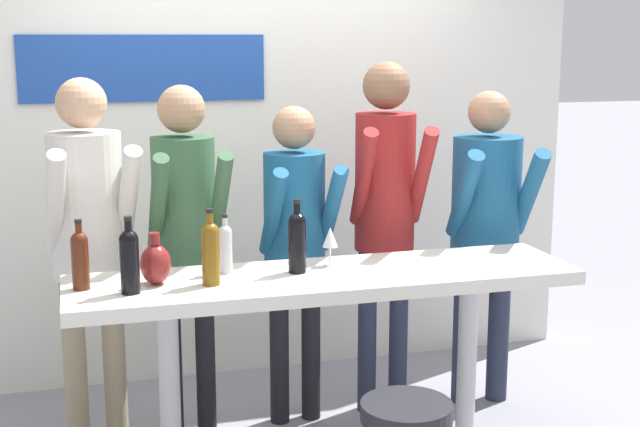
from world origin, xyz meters
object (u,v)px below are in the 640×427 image
object	(u,v)px
person_far_left	(88,222)
person_center	(385,194)
tasting_table	(325,307)
person_left	(185,219)
person_center_right	(486,214)
wine_bottle_1	(129,258)
wine_bottle_3	(80,257)
wine_bottle_2	(297,239)
person_center_left	(295,228)
wine_bottle_4	(211,250)
wine_bottle_0	(225,246)
decorative_vase	(156,263)
wine_glass_0	(330,238)

from	to	relation	value
person_far_left	person_center	bearing A→B (deg)	-6.91
tasting_table	person_center	distance (m)	0.86
person_left	person_center_right	xyz separation A→B (m)	(1.58, -0.02, -0.06)
wine_bottle_1	wine_bottle_3	bearing A→B (deg)	149.16
person_center_right	wine_bottle_2	bearing A→B (deg)	-149.52
person_center_left	wine_bottle_4	distance (m)	0.83
wine_bottle_1	wine_bottle_3	world-z (taller)	wine_bottle_1
wine_bottle_0	tasting_table	bearing A→B (deg)	-16.51
person_center_left	person_center_right	distance (m)	1.03
person_center	wine_bottle_2	bearing A→B (deg)	-130.43
person_center_left	wine_bottle_2	bearing A→B (deg)	-104.51
wine_bottle_4	decorative_vase	bearing A→B (deg)	162.02
wine_bottle_4	decorative_vase	world-z (taller)	wine_bottle_4
wine_bottle_1	wine_bottle_2	bearing A→B (deg)	9.98
wine_bottle_0	person_center_right	bearing A→B (deg)	16.94
person_center	decorative_vase	world-z (taller)	person_center
person_center_left	wine_glass_0	world-z (taller)	person_center_left
wine_glass_0	wine_bottle_2	bearing A→B (deg)	-156.21
wine_bottle_1	person_far_left	bearing A→B (deg)	102.31
person_center	wine_glass_0	xyz separation A→B (m)	(-0.43, -0.48, -0.10)
wine_bottle_2	person_far_left	bearing A→B (deg)	148.43
wine_bottle_0	wine_glass_0	distance (m)	0.48
wine_bottle_1	wine_glass_0	world-z (taller)	wine_bottle_1
wine_bottle_4	person_center_left	bearing A→B (deg)	50.83
wine_bottle_1	wine_bottle_4	size ratio (longest dim) A/B	0.98
person_far_left	person_center_left	world-z (taller)	person_far_left
wine_bottle_4	person_left	bearing A→B (deg)	92.29
person_center_right	wine_bottle_2	size ratio (longest dim) A/B	5.19
wine_glass_0	person_center	bearing A→B (deg)	47.67
wine_bottle_4	wine_glass_0	bearing A→B (deg)	16.43
tasting_table	person_left	xyz separation A→B (m)	(-0.53, 0.59, 0.31)
person_center_right	wine_bottle_4	xyz separation A→B (m)	(-1.55, -0.61, 0.05)
wine_bottle_0	person_left	bearing A→B (deg)	103.96
tasting_table	wine_bottle_4	distance (m)	0.59
person_center_right	wine_glass_0	size ratio (longest dim) A/B	9.56
wine_bottle_2	person_center	bearing A→B (deg)	42.32
person_center_right	wine_glass_0	bearing A→B (deg)	-149.44
wine_bottle_3	person_left	bearing A→B (deg)	48.15
person_center_left	wine_bottle_1	xyz separation A→B (m)	(-0.85, -0.68, 0.07)
wine_bottle_3	wine_glass_0	bearing A→B (deg)	4.73
tasting_table	decorative_vase	world-z (taller)	decorative_vase
person_far_left	decorative_vase	size ratio (longest dim) A/B	8.11
tasting_table	wine_bottle_4	xyz separation A→B (m)	(-0.51, -0.04, 0.30)
wine_bottle_4	decorative_vase	size ratio (longest dim) A/B	1.47
wine_bottle_1	wine_bottle_3	xyz separation A→B (m)	(-0.19, 0.11, -0.01)
tasting_table	wine_bottle_0	size ratio (longest dim) A/B	8.54
person_left	person_center_right	world-z (taller)	person_left
wine_bottle_0	wine_bottle_2	distance (m)	0.31
person_center	decorative_vase	xyz separation A→B (m)	(-1.22, -0.57, -0.13)
person_center	wine_bottle_3	bearing A→B (deg)	-152.37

